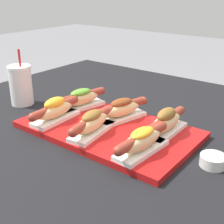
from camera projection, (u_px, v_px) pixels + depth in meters
patio_table at (128, 211)px, 1.11m from camera, size 1.43×1.18×0.68m
serving_tray at (108, 129)px, 0.93m from camera, size 0.52×0.30×0.02m
hot_dog_0 at (55, 110)px, 0.96m from camera, size 0.07×0.21×0.07m
hot_dog_1 at (92, 123)px, 0.87m from camera, size 0.08×0.20×0.07m
hot_dog_2 at (142, 141)px, 0.78m from camera, size 0.07×0.21×0.06m
hot_dog_3 at (81, 99)px, 1.06m from camera, size 0.09×0.20×0.07m
hot_dog_4 at (121, 109)px, 0.97m from camera, size 0.10×0.20×0.07m
hot_dog_5 at (166, 122)px, 0.87m from camera, size 0.06×0.21×0.08m
sauce_bowl at (213, 160)px, 0.76m from camera, size 0.06×0.06×0.03m
drink_cup at (21, 85)px, 1.12m from camera, size 0.08×0.08×0.20m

